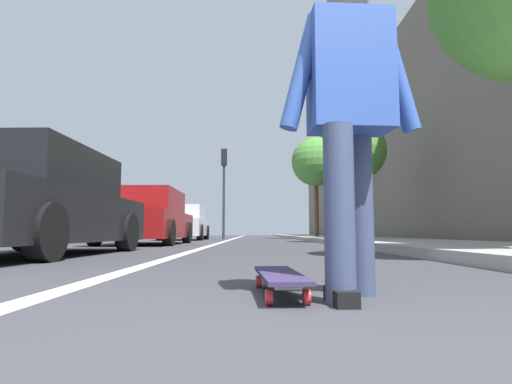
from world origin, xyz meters
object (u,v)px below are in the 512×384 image
at_px(parked_car_far, 185,224).
at_px(pedestrian_distant, 361,212).
at_px(parked_car_near, 33,204).
at_px(traffic_light, 224,177).
at_px(skateboard, 279,277).
at_px(parked_car_mid, 146,218).
at_px(skater_person, 350,108).
at_px(street_tree_far, 316,162).
at_px(street_tree_mid, 355,152).

relative_size(parked_car_far, pedestrian_distant, 2.73).
distance_m(parked_car_near, traffic_light, 14.46).
relative_size(skateboard, traffic_light, 0.19).
distance_m(parked_car_far, pedestrian_distant, 8.86).
distance_m(parked_car_mid, pedestrian_distant, 6.02).
xyz_separation_m(skater_person, parked_car_mid, (9.42, 3.42, -0.23)).
relative_size(street_tree_far, pedestrian_distant, 3.39).
xyz_separation_m(skateboard, skater_person, (-0.15, -0.35, 0.84)).
relative_size(skater_person, pedestrian_distant, 1.05).
height_order(parked_car_mid, street_tree_mid, street_tree_mid).
xyz_separation_m(skater_person, parked_car_far, (16.26, 3.51, -0.22)).
relative_size(parked_car_mid, street_tree_far, 0.84).
height_order(skateboard, parked_car_mid, parked_car_mid).
distance_m(parked_car_near, street_tree_mid, 9.94).
xyz_separation_m(parked_car_near, parked_car_far, (12.40, -0.09, -0.00)).
distance_m(skater_person, pedestrian_distant, 10.16).
height_order(parked_car_far, pedestrian_distant, pedestrian_distant).
relative_size(parked_car_near, street_tree_mid, 1.11).
relative_size(parked_car_far, street_tree_mid, 1.08).
relative_size(parked_car_mid, parked_car_far, 1.05).
xyz_separation_m(parked_car_far, street_tree_far, (3.28, -6.28, 3.29)).
distance_m(traffic_light, pedestrian_distant, 9.61).
height_order(skateboard, skater_person, skater_person).
bearing_deg(traffic_light, parked_car_near, 173.32).
bearing_deg(traffic_light, skater_person, -173.88).
bearing_deg(skater_person, traffic_light, 6.12).
distance_m(parked_car_near, parked_car_far, 12.40).
height_order(parked_car_near, parked_car_far, parked_car_near).
bearing_deg(street_tree_mid, parked_car_mid, 105.80).
bearing_deg(pedestrian_distant, traffic_light, 28.79).
bearing_deg(skateboard, parked_car_mid, 18.38).
distance_m(parked_car_near, pedestrian_distant, 8.59).
height_order(parked_car_far, street_tree_mid, street_tree_mid).
distance_m(parked_car_mid, street_tree_mid, 6.81).
relative_size(skater_person, street_tree_mid, 0.41).
bearing_deg(parked_car_near, street_tree_far, -22.11).
xyz_separation_m(street_tree_mid, pedestrian_distant, (-1.34, 0.20, -2.02)).
bearing_deg(parked_car_near, skater_person, -137.02).
xyz_separation_m(parked_car_near, street_tree_far, (15.68, -6.37, 3.29)).
height_order(skater_person, traffic_light, traffic_light).
distance_m(parked_car_far, street_tree_mid, 8.38).
bearing_deg(parked_car_far, street_tree_mid, -129.02).
height_order(street_tree_far, pedestrian_distant, street_tree_far).
bearing_deg(street_tree_far, parked_car_far, 117.56).
bearing_deg(skateboard, street_tree_mid, -15.81).
xyz_separation_m(parked_car_far, pedestrian_distant, (-6.43, -6.08, 0.18)).
xyz_separation_m(parked_car_near, traffic_light, (14.18, -1.66, 2.30)).
relative_size(skateboard, pedestrian_distant, 0.54).
bearing_deg(street_tree_far, pedestrian_distant, 178.85).
relative_size(skater_person, parked_car_mid, 0.37).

